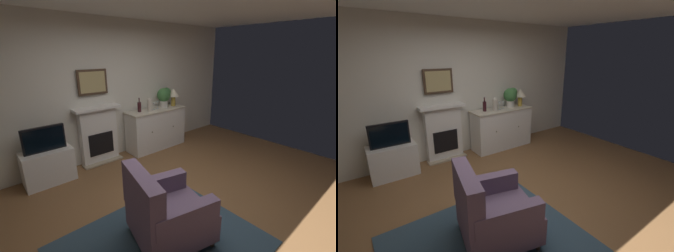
% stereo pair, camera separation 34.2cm
% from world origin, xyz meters
% --- Properties ---
extents(ground_plane, '(6.36, 4.48, 0.10)m').
position_xyz_m(ground_plane, '(0.00, 0.00, -0.05)').
color(ground_plane, brown).
rests_on(ground_plane, ground).
extents(wall_rear, '(6.36, 0.06, 2.67)m').
position_xyz_m(wall_rear, '(0.00, 2.21, 1.33)').
color(wall_rear, silver).
rests_on(wall_rear, ground_plane).
extents(area_rug, '(2.10, 1.72, 0.02)m').
position_xyz_m(area_rug, '(-0.79, -0.34, 0.01)').
color(area_rug, '#2D4251').
rests_on(area_rug, ground_plane).
extents(fireplace_unit, '(0.87, 0.30, 1.10)m').
position_xyz_m(fireplace_unit, '(-0.35, 2.08, 0.55)').
color(fireplace_unit, white).
rests_on(fireplace_unit, ground_plane).
extents(framed_picture, '(0.55, 0.04, 0.45)m').
position_xyz_m(framed_picture, '(-0.35, 2.13, 1.54)').
color(framed_picture, '#473323').
extents(sideboard_cabinet, '(1.36, 0.49, 0.88)m').
position_xyz_m(sideboard_cabinet, '(0.92, 1.91, 0.44)').
color(sideboard_cabinet, white).
rests_on(sideboard_cabinet, ground_plane).
extents(table_lamp, '(0.26, 0.26, 0.40)m').
position_xyz_m(table_lamp, '(1.42, 1.91, 1.16)').
color(table_lamp, '#B79338').
rests_on(table_lamp, sideboard_cabinet).
extents(wine_bottle, '(0.08, 0.08, 0.29)m').
position_xyz_m(wine_bottle, '(0.52, 1.95, 0.99)').
color(wine_bottle, '#331419').
rests_on(wine_bottle, sideboard_cabinet).
extents(wine_glass_left, '(0.07, 0.07, 0.16)m').
position_xyz_m(wine_glass_left, '(0.85, 1.89, 1.00)').
color(wine_glass_left, silver).
rests_on(wine_glass_left, sideboard_cabinet).
extents(wine_glass_center, '(0.07, 0.07, 0.16)m').
position_xyz_m(wine_glass_center, '(0.96, 1.91, 1.00)').
color(wine_glass_center, silver).
rests_on(wine_glass_center, sideboard_cabinet).
extents(vase_decorative, '(0.11, 0.11, 0.28)m').
position_xyz_m(vase_decorative, '(0.72, 1.86, 1.02)').
color(vase_decorative, beige).
rests_on(vase_decorative, sideboard_cabinet).
extents(tv_cabinet, '(0.75, 0.42, 0.56)m').
position_xyz_m(tv_cabinet, '(-1.32, 1.92, 0.28)').
color(tv_cabinet, white).
rests_on(tv_cabinet, ground_plane).
extents(tv_set, '(0.62, 0.07, 0.40)m').
position_xyz_m(tv_set, '(-1.32, 1.90, 0.76)').
color(tv_set, black).
rests_on(tv_set, tv_cabinet).
extents(potted_plant_small, '(0.30, 0.30, 0.43)m').
position_xyz_m(potted_plant_small, '(1.19, 1.95, 1.14)').
color(potted_plant_small, beige).
rests_on(potted_plant_small, sideboard_cabinet).
extents(armchair, '(0.96, 0.92, 0.92)m').
position_xyz_m(armchair, '(-0.71, -0.29, 0.38)').
color(armchair, '#604C66').
rests_on(armchair, ground_plane).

